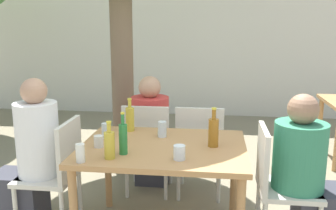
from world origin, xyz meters
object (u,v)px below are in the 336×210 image
drinking_glass_3 (105,131)px  person_seated_0 (29,163)px  drinking_glass_2 (179,152)px  drinking_glass_4 (80,153)px  patio_chair_1 (277,179)px  amber_bottle_3 (213,132)px  patio_chair_0 (57,168)px  patio_chair_3 (200,146)px  person_seated_2 (152,136)px  oil_cruet_1 (109,144)px  person_seated_1 (310,180)px  patio_chair_2 (148,144)px  dining_table_front (163,156)px  green_bottle_0 (123,138)px  oil_cruet_2 (130,118)px  drinking_glass_1 (99,141)px  drinking_glass_0 (162,129)px

drinking_glass_3 → person_seated_0: bearing=-168.6°
drinking_glass_2 → drinking_glass_4: bearing=-168.6°
patio_chair_1 → drinking_glass_2: 0.81m
patio_chair_1 → amber_bottle_3: amber_bottle_3 is taller
patio_chair_0 → drinking_glass_3: bearing=108.2°
person_seated_0 → patio_chair_3: bearing=118.0°
person_seated_2 → drinking_glass_3: bearing=74.1°
patio_chair_1 → person_seated_2: size_ratio=0.79×
person_seated_2 → oil_cruet_1: 1.32m
patio_chair_1 → drinking_glass_2: bearing=111.6°
person_seated_1 → patio_chair_2: bearing=62.1°
dining_table_front → patio_chair_1: size_ratio=1.37×
patio_chair_0 → oil_cruet_1: size_ratio=3.45×
patio_chair_3 → drinking_glass_3: size_ratio=7.33×
patio_chair_3 → oil_cruet_1: bearing=60.9°
person_seated_2 → amber_bottle_3: person_seated_2 is taller
dining_table_front → drinking_glass_4: bearing=-140.5°
patio_chair_0 → oil_cruet_1: oil_cruet_1 is taller
drinking_glass_2 → person_seated_0: bearing=167.3°
green_bottle_0 → drinking_glass_4: (-0.25, -0.19, -0.06)m
person_seated_1 → drinking_glass_3: size_ratio=9.41×
amber_bottle_3 → oil_cruet_2: bearing=155.1°
green_bottle_0 → oil_cruet_2: bearing=98.2°
oil_cruet_1 → amber_bottle_3: (0.70, 0.35, 0.01)m
patio_chair_1 → person_seated_0: size_ratio=0.73×
oil_cruet_2 → amber_bottle_3: amber_bottle_3 is taller
patio_chair_0 → person_seated_0: bearing=-90.0°
patio_chair_0 → oil_cruet_2: bearing=124.4°
oil_cruet_2 → patio_chair_3: bearing=31.2°
patio_chair_1 → person_seated_0: person_seated_0 is taller
oil_cruet_1 → drinking_glass_2: 0.48m
oil_cruet_2 → drinking_glass_1: size_ratio=3.19×
patio_chair_1 → green_bottle_0: 1.19m
patio_chair_1 → person_seated_1: size_ratio=0.78×
person_seated_2 → drinking_glass_4: bearing=79.6°
patio_chair_1 → oil_cruet_1: (-1.19, -0.32, 0.33)m
patio_chair_2 → drinking_glass_3: 0.70m
person_seated_0 → drinking_glass_4: size_ratio=9.89×
dining_table_front → patio_chair_3: size_ratio=1.37×
person_seated_0 → green_bottle_0: bearing=75.2°
person_seated_0 → amber_bottle_3: 1.50m
person_seated_1 → amber_bottle_3: 0.79m
amber_bottle_3 → drinking_glass_0: (-0.42, 0.19, -0.05)m
green_bottle_0 → oil_cruet_1: size_ratio=1.15×
patio_chair_3 → amber_bottle_3: 0.78m
oil_cruet_2 → drinking_glass_2: (0.49, -0.64, -0.06)m
amber_bottle_3 → drinking_glass_1: bearing=-171.7°
drinking_glass_1 → drinking_glass_4: drinking_glass_4 is taller
person_seated_0 → oil_cruet_2: person_seated_0 is taller
person_seated_2 → drinking_glass_1: bearing=78.0°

